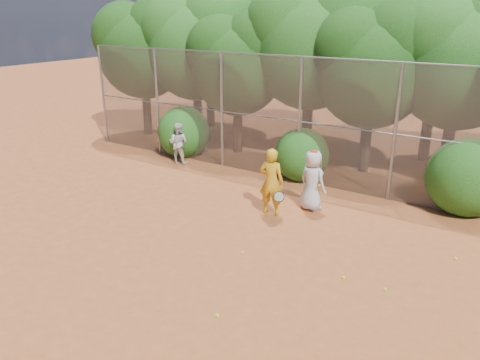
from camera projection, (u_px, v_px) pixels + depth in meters
The scene contains 22 objects.
ground at pixel (217, 268), 10.27m from camera, with size 80.00×80.00×0.00m, color brown.
fence_back at pixel (325, 123), 14.36m from camera, with size 20.05×0.09×4.03m.
tree_0 at pixel (144, 44), 20.05m from camera, with size 4.38×3.81×6.00m.
tree_1 at pixel (197, 40), 19.10m from camera, with size 4.64×4.03×6.35m.
tree_2 at pixel (239, 59), 17.48m from camera, with size 3.99×3.47×5.47m.
tree_3 at pixel (313, 38), 16.73m from camera, with size 4.89×4.26×6.70m.
tree_4 at pixel (375, 61), 15.21m from camera, with size 4.19×3.64×5.73m.
tree_5 at pixel (464, 54), 14.47m from camera, with size 4.51×3.92×6.17m.
tree_9 at pixel (211, 33), 21.37m from camera, with size 4.83×4.20×6.62m.
tree_10 at pixel (314, 28), 18.89m from camera, with size 5.15×4.48×7.06m.
tree_11 at pixel (441, 46), 16.21m from camera, with size 4.64×4.03×6.35m.
bush_0 at pixel (184, 130), 17.94m from camera, with size 2.00×2.00×2.00m, color #1B4F13.
bush_1 at pixel (302, 152), 15.44m from camera, with size 1.80×1.80×1.80m, color #1B4F13.
bush_2 at pixel (467, 174), 12.84m from camera, with size 2.20×2.20×2.20m, color #1B4F13.
player_yellow at pixel (271, 182), 12.70m from camera, with size 0.89×0.58×1.89m.
player_teen at pixel (312, 180), 13.02m from camera, with size 0.96×0.76×1.75m.
player_white at pixel (178, 143), 17.08m from camera, with size 0.88×0.78×1.50m.
ball_0 at pixel (343, 278), 9.85m from camera, with size 0.07×0.07×0.07m, color #C1DB27.
ball_1 at pixel (217, 315), 8.63m from camera, with size 0.07×0.07×0.07m, color #C1DB27.
ball_2 at pixel (385, 289), 9.43m from camera, with size 0.07×0.07×0.07m, color #C1DB27.
ball_3 at pixel (243, 253), 10.86m from camera, with size 0.07×0.07×0.07m, color #C1DB27.
ball_4 at pixel (455, 259), 10.60m from camera, with size 0.07×0.07×0.07m, color #C1DB27.
Camera 1 is at (5.27, -7.28, 5.35)m, focal length 35.00 mm.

